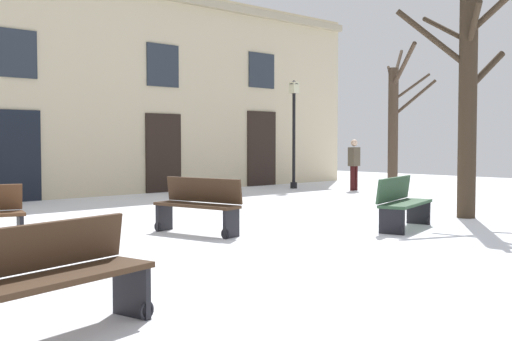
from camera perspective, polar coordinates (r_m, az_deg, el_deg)
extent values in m
plane|color=white|center=(12.05, 5.19, -4.69)|extent=(33.25, 33.25, 0.00)
cube|color=beige|center=(18.36, -14.25, 7.30)|extent=(20.78, 0.40, 6.09)
cube|color=black|center=(17.10, -20.41, 1.23)|extent=(1.11, 0.08, 2.32)
cube|color=#262D38|center=(17.23, -20.55, 9.77)|extent=(1.00, 0.06, 1.21)
cube|color=black|center=(19.27, -8.28, 1.56)|extent=(1.25, 0.08, 2.35)
cube|color=#262D38|center=(19.39, -8.33, 9.28)|extent=(1.13, 0.06, 1.26)
cube|color=black|center=(21.89, 0.49, 1.98)|extent=(1.31, 0.08, 2.55)
cube|color=#262D38|center=(22.02, 0.50, 8.93)|extent=(1.18, 0.06, 1.18)
cylinder|color=#382B1E|center=(13.41, 18.40, 5.90)|extent=(0.36, 0.36, 4.65)
cylinder|color=#382B1E|center=(13.97, 16.59, 11.98)|extent=(0.37, 1.24, 0.73)
cylinder|color=#382B1E|center=(13.50, 15.51, 11.29)|extent=(0.90, 1.29, 1.24)
cylinder|color=#382B1E|center=(14.12, 18.21, 13.75)|extent=(0.90, 0.72, 1.02)
cylinder|color=#382B1E|center=(13.26, 20.51, 13.33)|extent=(0.35, 1.22, 0.82)
cylinder|color=#382B1E|center=(13.15, 18.90, 12.24)|extent=(0.78, 0.69, 0.79)
cylinder|color=#382B1E|center=(13.74, 19.82, 8.36)|extent=(0.93, 0.47, 0.85)
cylinder|color=#423326|center=(18.23, 12.15, 3.38)|extent=(0.28, 0.28, 3.57)
cylinder|color=#423326|center=(19.09, 12.55, 9.15)|extent=(1.43, 0.74, 1.10)
cylinder|color=#423326|center=(18.42, 13.73, 7.25)|extent=(0.83, 0.76, 0.79)
cylinder|color=#423326|center=(18.84, 11.97, 8.09)|extent=(0.87, 0.80, 0.81)
cylinder|color=#423326|center=(18.62, 13.99, 6.31)|extent=(1.30, 0.68, 1.09)
cylinder|color=#423326|center=(17.68, 13.07, 9.15)|extent=(0.94, 1.30, 1.07)
cylinder|color=black|center=(20.59, 3.40, 2.65)|extent=(0.10, 0.10, 3.06)
cylinder|color=black|center=(20.64, 3.39, -1.33)|extent=(0.22, 0.22, 0.20)
cube|color=beige|center=(20.66, 3.42, 7.39)|extent=(0.24, 0.24, 0.36)
cone|color=black|center=(20.68, 3.42, 7.89)|extent=(0.30, 0.30, 0.14)
cube|color=black|center=(10.32, -20.33, -4.83)|extent=(0.17, 0.39, 0.45)
torus|color=black|center=(10.18, -20.20, -5.75)|extent=(0.17, 0.08, 0.17)
cube|color=#2D4C33|center=(11.45, 13.27, -2.89)|extent=(1.71, 0.90, 0.05)
cube|color=#2D4C33|center=(11.50, 12.24, -1.61)|extent=(1.60, 0.53, 0.42)
cube|color=black|center=(10.76, 12.05, -4.43)|extent=(0.17, 0.43, 0.45)
torus|color=black|center=(10.72, 13.00, -5.23)|extent=(0.17, 0.07, 0.17)
cube|color=black|center=(12.20, 14.32, -3.62)|extent=(0.17, 0.43, 0.45)
torus|color=black|center=(12.16, 15.17, -4.32)|extent=(0.17, 0.07, 0.17)
cube|color=#3D2819|center=(5.23, -17.32, -9.19)|extent=(1.74, 0.79, 0.05)
cube|color=#3D2819|center=(5.36, -18.75, -6.44)|extent=(1.67, 0.43, 0.38)
cube|color=black|center=(5.79, -11.08, -10.40)|extent=(0.14, 0.42, 0.48)
torus|color=black|center=(5.70, -9.77, -12.24)|extent=(0.17, 0.06, 0.17)
cube|color=#3D2819|center=(10.58, -5.36, -3.12)|extent=(0.71, 1.62, 0.05)
cube|color=#3D2819|center=(10.70, -4.73, -1.74)|extent=(0.40, 1.55, 0.41)
cube|color=black|center=(11.09, -8.21, -4.11)|extent=(0.37, 0.13, 0.48)
torus|color=black|center=(11.00, -8.75, -5.00)|extent=(0.06, 0.17, 0.17)
cube|color=black|center=(10.16, -2.23, -4.70)|extent=(0.37, 0.13, 0.48)
torus|color=black|center=(10.06, -2.75, -5.68)|extent=(0.06, 0.17, 0.17)
cylinder|color=#350F0F|center=(19.93, 8.61, -0.70)|extent=(0.14, 0.14, 0.76)
cylinder|color=#350F0F|center=(20.08, 8.88, -0.67)|extent=(0.14, 0.14, 0.76)
cube|color=#4C4233|center=(19.98, 8.76, 1.24)|extent=(0.40, 0.26, 0.58)
sphere|color=beige|center=(19.97, 8.77, 2.46)|extent=(0.21, 0.21, 0.21)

